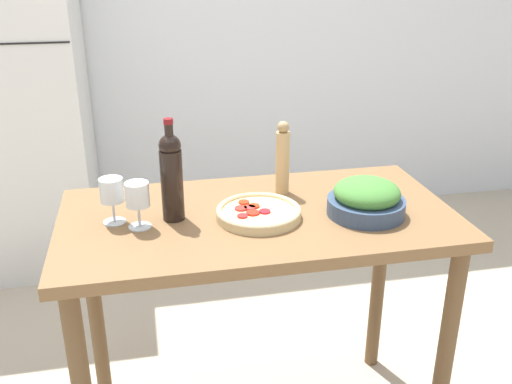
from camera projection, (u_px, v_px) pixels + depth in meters
name	position (u px, v px, depth m)	size (l,w,h in m)	color
wall_back	(191.00, 20.00, 3.46)	(6.40, 0.06, 2.60)	silver
refrigerator	(15.00, 110.00, 3.07)	(0.74, 0.72, 1.79)	silver
prep_counter	(258.00, 250.00, 1.88)	(1.26, 0.66, 0.90)	brown
wine_bottle	(171.00, 175.00, 1.73)	(0.07, 0.07, 0.32)	black
wine_glass_near	(137.00, 197.00, 1.70)	(0.07, 0.07, 0.15)	silver
wine_glass_far	(112.00, 193.00, 1.73)	(0.07, 0.07, 0.15)	silver
pepper_mill	(283.00, 159.00, 1.94)	(0.05, 0.05, 0.26)	tan
salad_bowl	(366.00, 199.00, 1.80)	(0.25, 0.25, 0.12)	#384C6B
homemade_pizza	(258.00, 213.00, 1.79)	(0.27, 0.27, 0.03)	#DBC189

